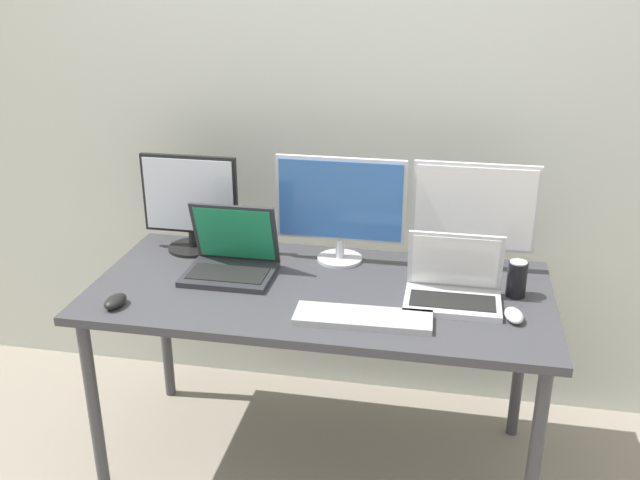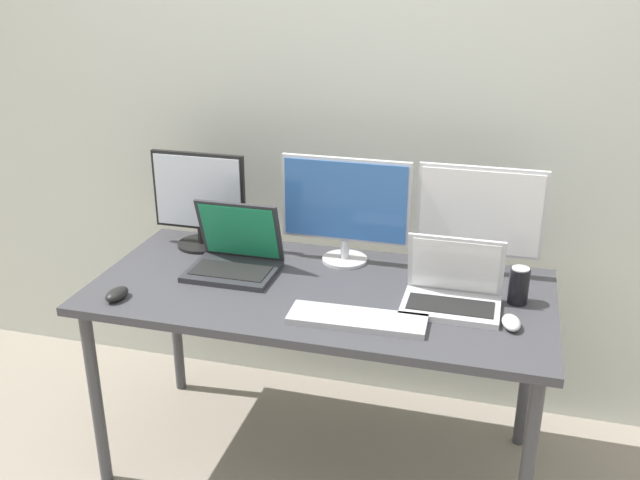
{
  "view_description": "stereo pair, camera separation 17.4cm",
  "coord_description": "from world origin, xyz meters",
  "px_view_note": "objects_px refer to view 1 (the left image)",
  "views": [
    {
      "loc": [
        0.42,
        -2.19,
        1.83
      ],
      "look_at": [
        0.0,
        0.0,
        0.92
      ],
      "focal_mm": 40.0,
      "sensor_mm": 36.0,
      "label": 1
    },
    {
      "loc": [
        0.59,
        -2.15,
        1.83
      ],
      "look_at": [
        0.0,
        0.0,
        0.92
      ],
      "focal_mm": 40.0,
      "sensor_mm": 36.0,
      "label": 2
    }
  ],
  "objects_px": {
    "laptop_secondary": "(453,286)",
    "mouse_by_laptop": "(514,315)",
    "monitor_right": "(474,214)",
    "soda_can_near_keyboard": "(517,279)",
    "laptop_silver": "(232,258)",
    "mouse_by_keyboard": "(115,301)",
    "monitor_left": "(190,203)",
    "work_desk": "(320,304)",
    "monitor_center": "(340,205)",
    "keyboard_main": "(363,318)"
  },
  "relations": [
    {
      "from": "laptop_secondary",
      "to": "mouse_by_laptop",
      "type": "distance_m",
      "value": 0.22
    },
    {
      "from": "laptop_secondary",
      "to": "keyboard_main",
      "type": "relative_size",
      "value": 0.72
    },
    {
      "from": "work_desk",
      "to": "mouse_by_laptop",
      "type": "xyz_separation_m",
      "value": [
        0.65,
        -0.11,
        0.08
      ]
    },
    {
      "from": "mouse_by_laptop",
      "to": "monitor_left",
      "type": "bearing_deg",
      "value": 152.21
    },
    {
      "from": "work_desk",
      "to": "keyboard_main",
      "type": "xyz_separation_m",
      "value": [
        0.18,
        -0.21,
        0.07
      ]
    },
    {
      "from": "monitor_left",
      "to": "laptop_secondary",
      "type": "xyz_separation_m",
      "value": [
        1.01,
        -0.26,
        -0.14
      ]
    },
    {
      "from": "laptop_silver",
      "to": "keyboard_main",
      "type": "relative_size",
      "value": 0.72
    },
    {
      "from": "laptop_secondary",
      "to": "monitor_center",
      "type": "bearing_deg",
      "value": 148.79
    },
    {
      "from": "work_desk",
      "to": "monitor_right",
      "type": "bearing_deg",
      "value": 27.95
    },
    {
      "from": "monitor_right",
      "to": "laptop_silver",
      "type": "bearing_deg",
      "value": -166.02
    },
    {
      "from": "laptop_silver",
      "to": "soda_can_near_keyboard",
      "type": "distance_m",
      "value": 1.0
    },
    {
      "from": "work_desk",
      "to": "soda_can_near_keyboard",
      "type": "xyz_separation_m",
      "value": [
        0.66,
        0.07,
        0.13
      ]
    },
    {
      "from": "monitor_left",
      "to": "monitor_right",
      "type": "relative_size",
      "value": 0.86
    },
    {
      "from": "monitor_center",
      "to": "mouse_by_keyboard",
      "type": "xyz_separation_m",
      "value": [
        -0.66,
        -0.51,
        -0.2
      ]
    },
    {
      "from": "laptop_secondary",
      "to": "monitor_left",
      "type": "bearing_deg",
      "value": 165.63
    },
    {
      "from": "monitor_center",
      "to": "keyboard_main",
      "type": "relative_size",
      "value": 1.1
    },
    {
      "from": "keyboard_main",
      "to": "work_desk",
      "type": "bearing_deg",
      "value": 129.0
    },
    {
      "from": "monitor_right",
      "to": "soda_can_near_keyboard",
      "type": "distance_m",
      "value": 0.3
    },
    {
      "from": "laptop_silver",
      "to": "monitor_right",
      "type": "bearing_deg",
      "value": 13.98
    },
    {
      "from": "monitor_right",
      "to": "mouse_by_laptop",
      "type": "distance_m",
      "value": 0.45
    },
    {
      "from": "monitor_left",
      "to": "mouse_by_laptop",
      "type": "xyz_separation_m",
      "value": [
        1.2,
        -0.36,
        -0.18
      ]
    },
    {
      "from": "mouse_by_laptop",
      "to": "monitor_right",
      "type": "bearing_deg",
      "value": 98.59
    },
    {
      "from": "laptop_silver",
      "to": "monitor_center",
      "type": "bearing_deg",
      "value": 27.3
    },
    {
      "from": "monitor_right",
      "to": "mouse_by_keyboard",
      "type": "bearing_deg",
      "value": -154.97
    },
    {
      "from": "mouse_by_keyboard",
      "to": "soda_can_near_keyboard",
      "type": "relative_size",
      "value": 0.8
    },
    {
      "from": "monitor_left",
      "to": "monitor_center",
      "type": "distance_m",
      "value": 0.58
    },
    {
      "from": "work_desk",
      "to": "laptop_silver",
      "type": "bearing_deg",
      "value": 169.91
    },
    {
      "from": "monitor_center",
      "to": "mouse_by_laptop",
      "type": "height_order",
      "value": "monitor_center"
    },
    {
      "from": "work_desk",
      "to": "laptop_secondary",
      "type": "distance_m",
      "value": 0.47
    },
    {
      "from": "monitor_left",
      "to": "laptop_silver",
      "type": "xyz_separation_m",
      "value": [
        0.22,
        -0.19,
        -0.13
      ]
    },
    {
      "from": "keyboard_main",
      "to": "soda_can_near_keyboard",
      "type": "bearing_deg",
      "value": 27.58
    },
    {
      "from": "work_desk",
      "to": "mouse_by_laptop",
      "type": "distance_m",
      "value": 0.66
    },
    {
      "from": "work_desk",
      "to": "mouse_by_keyboard",
      "type": "xyz_separation_m",
      "value": [
        -0.64,
        -0.26,
        0.08
      ]
    },
    {
      "from": "work_desk",
      "to": "soda_can_near_keyboard",
      "type": "relative_size",
      "value": 12.65
    },
    {
      "from": "monitor_right",
      "to": "laptop_secondary",
      "type": "relative_size",
      "value": 1.4
    },
    {
      "from": "laptop_silver",
      "to": "mouse_by_keyboard",
      "type": "bearing_deg",
      "value": -132.65
    },
    {
      "from": "monitor_right",
      "to": "laptop_silver",
      "type": "relative_size",
      "value": 1.4
    },
    {
      "from": "mouse_by_keyboard",
      "to": "soda_can_near_keyboard",
      "type": "height_order",
      "value": "soda_can_near_keyboard"
    },
    {
      "from": "work_desk",
      "to": "keyboard_main",
      "type": "height_order",
      "value": "keyboard_main"
    },
    {
      "from": "monitor_center",
      "to": "laptop_secondary",
      "type": "bearing_deg",
      "value": -31.21
    },
    {
      "from": "mouse_by_keyboard",
      "to": "keyboard_main",
      "type": "bearing_deg",
      "value": 9.9
    },
    {
      "from": "laptop_silver",
      "to": "monitor_left",
      "type": "bearing_deg",
      "value": 139.1
    },
    {
      "from": "keyboard_main",
      "to": "mouse_by_laptop",
      "type": "relative_size",
      "value": 4.48
    },
    {
      "from": "work_desk",
      "to": "monitor_center",
      "type": "height_order",
      "value": "monitor_center"
    },
    {
      "from": "keyboard_main",
      "to": "laptop_secondary",
      "type": "bearing_deg",
      "value": 33.6
    },
    {
      "from": "monitor_left",
      "to": "mouse_by_keyboard",
      "type": "bearing_deg",
      "value": -98.91
    },
    {
      "from": "keyboard_main",
      "to": "monitor_left",
      "type": "bearing_deg",
      "value": 146.33
    },
    {
      "from": "monitor_right",
      "to": "laptop_silver",
      "type": "distance_m",
      "value": 0.89
    },
    {
      "from": "monitor_center",
      "to": "mouse_by_laptop",
      "type": "xyz_separation_m",
      "value": [
        0.62,
        -0.36,
        -0.2
      ]
    },
    {
      "from": "laptop_secondary",
      "to": "mouse_by_laptop",
      "type": "relative_size",
      "value": 3.24
    }
  ]
}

